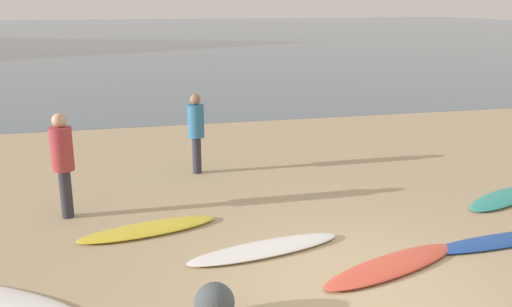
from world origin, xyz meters
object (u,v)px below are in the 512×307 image
(surfboard_2, at_px, (265,249))
(person_0, at_px, (196,127))
(person_1, at_px, (63,157))
(beach_rock_near, at_px, (214,303))
(surfboard_3, at_px, (392,265))
(surfboard_5, at_px, (504,198))
(surfboard_1, at_px, (149,229))
(surfboard_4, at_px, (500,241))

(surfboard_2, distance_m, person_0, 4.20)
(person_1, bearing_deg, beach_rock_near, 165.99)
(surfboard_2, height_order, surfboard_3, surfboard_2)
(surfboard_5, distance_m, person_1, 7.90)
(person_0, distance_m, person_1, 3.17)
(surfboard_1, bearing_deg, surfboard_2, -48.09)
(surfboard_3, xyz_separation_m, person_1, (-4.49, 3.02, 1.02))
(person_1, xyz_separation_m, beach_rock_near, (1.91, -3.72, -0.83))
(surfboard_4, distance_m, person_0, 6.19)
(surfboard_2, bearing_deg, person_0, 85.02)
(surfboard_1, distance_m, surfboard_2, 1.99)
(surfboard_3, height_order, surfboard_4, surfboard_3)
(surfboard_4, bearing_deg, surfboard_3, -174.48)
(surfboard_5, bearing_deg, person_0, 125.11)
(surfboard_1, bearing_deg, person_1, 131.06)
(surfboard_1, relative_size, surfboard_3, 0.94)
(person_1, bearing_deg, surfboard_3, -165.09)
(surfboard_1, distance_m, surfboard_3, 3.80)
(surfboard_1, xyz_separation_m, person_0, (1.18, 2.92, 0.96))
(person_1, height_order, beach_rock_near, person_1)
(person_1, distance_m, beach_rock_near, 4.26)
(surfboard_3, relative_size, surfboard_5, 1.14)
(surfboard_2, bearing_deg, person_1, 133.10)
(surfboard_4, relative_size, person_0, 1.52)
(surfboard_3, bearing_deg, surfboard_2, 129.95)
(surfboard_2, height_order, person_1, person_1)
(surfboard_1, bearing_deg, surfboard_3, -45.71)
(surfboard_3, height_order, person_0, person_0)
(surfboard_3, bearing_deg, person_1, 126.38)
(person_0, bearing_deg, surfboard_4, -108.16)
(person_0, relative_size, beach_rock_near, 3.63)
(surfboard_4, distance_m, beach_rock_near, 4.70)
(surfboard_2, distance_m, surfboard_5, 4.95)
(surfboard_3, height_order, surfboard_5, surfboard_3)
(surfboard_2, bearing_deg, surfboard_1, 133.48)
(surfboard_2, bearing_deg, surfboard_4, -19.99)
(person_0, xyz_separation_m, beach_rock_near, (-0.57, -5.68, -0.77))
(surfboard_1, relative_size, person_0, 1.32)
(person_0, height_order, person_1, person_1)
(surfboard_5, height_order, person_0, person_0)
(surfboard_1, distance_m, person_1, 1.91)
(surfboard_3, bearing_deg, surfboard_4, -9.28)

